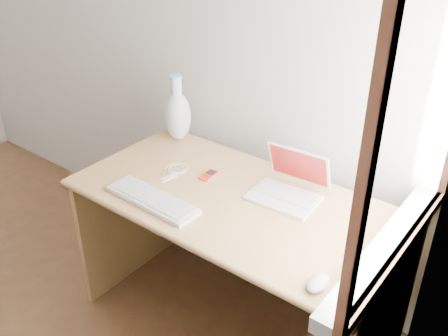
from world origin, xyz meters
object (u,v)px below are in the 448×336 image
Objects in this scene: laptop at (288,187)px; vase at (178,114)px; external_keyboard at (152,199)px; desk at (246,229)px.

vase is at bearing 167.22° from laptop.
desk is at bearing 53.09° from external_keyboard.
laptop is 0.58m from external_keyboard.
external_keyboard reaches higher than desk.
laptop is 0.76m from vase.
vase is (-0.31, 0.51, 0.13)m from external_keyboard.
vase reaches higher than external_keyboard.
laptop is at bearing 21.56° from desk.
desk is 4.09× the size of vase.
vase is at bearing 161.76° from desk.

